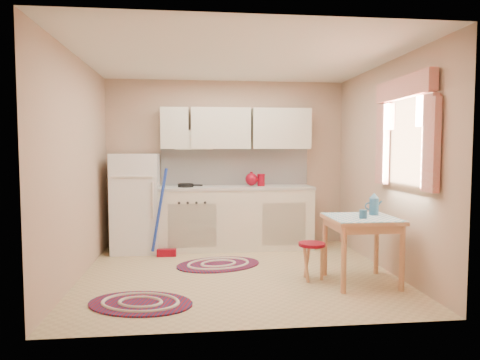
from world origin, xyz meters
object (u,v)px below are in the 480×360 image
(fridge, at_px, (136,203))
(stool, at_px, (312,261))
(base_cabinets, at_px, (235,219))
(table, at_px, (361,250))

(fridge, relative_size, stool, 3.33)
(fridge, bearing_deg, stool, -36.98)
(fridge, xyz_separation_m, stool, (2.13, -1.60, -0.49))
(base_cabinets, height_order, table, base_cabinets)
(fridge, relative_size, table, 1.94)
(stool, bearing_deg, base_cabinets, 112.97)
(fridge, height_order, stool, fridge)
(fridge, distance_m, stool, 2.71)
(base_cabinets, xyz_separation_m, stool, (0.70, -1.65, -0.23))
(table, distance_m, stool, 0.55)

